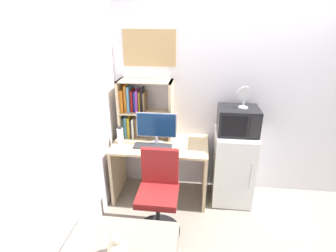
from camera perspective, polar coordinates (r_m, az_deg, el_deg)
wall_back at (r=3.43m, az=22.48°, el=5.97°), size 6.40×0.04×2.60m
wall_left at (r=2.10m, az=-25.30°, el=-4.35°), size 0.04×4.40×2.60m
desk at (r=3.31m, az=-1.66°, el=-7.54°), size 1.16×0.65×0.76m
hutch_bookshelf at (r=3.30m, az=-6.58°, el=3.83°), size 0.67×0.27×0.73m
monitor at (r=3.08m, az=-2.55°, el=-0.30°), size 0.48×0.19×0.41m
keyboard at (r=3.11m, az=-3.32°, el=-4.47°), size 0.45×0.15×0.02m
computer_mouse at (r=3.07m, az=2.23°, el=-4.75°), size 0.06×0.10×0.03m
water_bottle at (r=3.23m, az=-10.41°, el=-2.07°), size 0.08×0.08×0.21m
mini_fridge at (r=3.38m, az=14.01°, el=-8.65°), size 0.48×0.52×0.93m
microwave at (r=3.12m, az=15.04°, el=1.19°), size 0.46×0.39×0.31m
desk_fan at (r=3.04m, az=16.38°, el=6.29°), size 0.16×0.11×0.25m
desk_chair at (r=2.86m, az=-2.07°, el=-15.39°), size 0.48×0.48×0.93m
teddy_bear at (r=2.21m, az=-11.00°, el=-24.42°), size 0.16×0.16×0.24m
wall_corkboard at (r=3.23m, az=-4.14°, el=16.68°), size 0.64×0.02×0.42m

